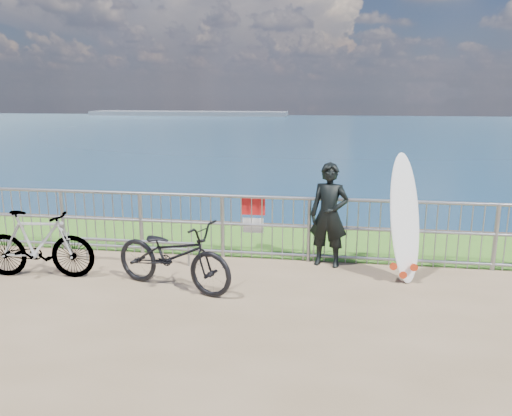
% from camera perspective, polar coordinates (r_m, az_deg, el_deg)
% --- Properties ---
extents(grass_strip, '(120.00, 120.00, 0.00)m').
position_cam_1_polar(grass_strip, '(9.82, 0.48, -3.65)').
color(grass_strip, '#37701F').
rests_on(grass_strip, ground).
extents(seascape, '(260.00, 260.00, 5.00)m').
position_cam_1_polar(seascape, '(160.71, -7.63, 10.45)').
color(seascape, brown).
rests_on(seascape, ground).
extents(railing, '(10.06, 0.10, 1.13)m').
position_cam_1_polar(railing, '(8.62, -0.45, -2.10)').
color(railing, gray).
rests_on(railing, ground).
extents(surfer, '(0.71, 0.54, 1.73)m').
position_cam_1_polar(surfer, '(8.30, 8.34, -0.81)').
color(surfer, black).
rests_on(surfer, ground).
extents(surfboard, '(0.67, 0.65, 1.97)m').
position_cam_1_polar(surfboard, '(7.87, 16.63, -1.65)').
color(surfboard, white).
rests_on(surfboard, ground).
extents(bicycle_near, '(2.09, 1.28, 1.04)m').
position_cam_1_polar(bicycle_near, '(7.42, -9.47, -5.29)').
color(bicycle_near, black).
rests_on(bicycle_near, ground).
extents(bicycle_far, '(1.81, 0.66, 1.07)m').
position_cam_1_polar(bicycle_far, '(8.48, -23.65, -3.81)').
color(bicycle_far, black).
rests_on(bicycle_far, ground).
extents(bike_rack, '(2.01, 0.05, 0.42)m').
position_cam_1_polar(bike_rack, '(8.67, -13.49, -3.99)').
color(bike_rack, gray).
rests_on(bike_rack, ground).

